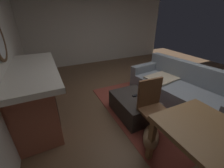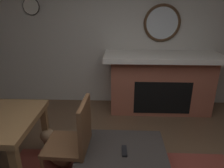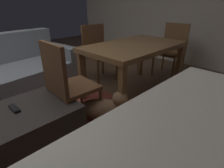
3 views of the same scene
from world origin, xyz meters
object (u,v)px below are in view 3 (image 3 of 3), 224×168
(ottoman_coffee_table, at_px, (25,129))
(small_dog, at_px, (103,107))
(dining_table, at_px, (135,50))
(dining_chair_west, at_px, (66,81))
(dining_chair_east, at_px, (172,47))
(dining_chair_north, at_px, (97,50))
(potted_plant, at_px, (91,44))
(tv_remote, at_px, (14,109))

(ottoman_coffee_table, distance_m, small_dog, 0.81)
(ottoman_coffee_table, relative_size, dining_table, 0.63)
(dining_chair_west, bearing_deg, ottoman_coffee_table, -177.62)
(dining_chair_east, xyz_separation_m, small_dog, (-1.93, -0.23, -0.34))
(ottoman_coffee_table, relative_size, small_dog, 1.75)
(dining_chair_west, xyz_separation_m, dining_chair_east, (2.24, 0.00, 0.00))
(dining_chair_north, relative_size, potted_plant, 2.11)
(dining_chair_north, height_order, small_dog, dining_chair_north)
(ottoman_coffee_table, height_order, dining_chair_west, dining_chair_west)
(potted_plant, height_order, small_dog, potted_plant)
(dining_table, height_order, dining_chair_east, dining_chair_east)
(tv_remote, distance_m, dining_table, 1.65)
(tv_remote, xyz_separation_m, dining_chair_east, (2.75, -0.04, 0.11))
(dining_chair_west, relative_size, dining_chair_east, 1.00)
(dining_chair_west, height_order, dining_chair_north, same)
(dining_table, distance_m, small_dog, 0.97)
(dining_table, bearing_deg, potted_plant, 65.73)
(ottoman_coffee_table, xyz_separation_m, potted_plant, (2.62, 2.29, 0.05))
(dining_chair_east, bearing_deg, dining_chair_north, 143.60)
(dining_chair_north, bearing_deg, small_dog, -128.14)
(dining_chair_east, bearing_deg, potted_plant, 92.39)
(dining_chair_east, relative_size, small_dog, 1.79)
(potted_plant, relative_size, small_dog, 0.85)
(dining_chair_north, xyz_separation_m, potted_plant, (1.02, 1.45, -0.28))
(ottoman_coffee_table, bearing_deg, tv_remote, 116.75)
(ottoman_coffee_table, xyz_separation_m, tv_remote, (-0.03, 0.06, 0.21))
(tv_remote, relative_size, potted_plant, 0.36)
(dining_chair_north, bearing_deg, dining_table, -90.61)
(potted_plant, bearing_deg, dining_table, -114.27)
(tv_remote, distance_m, dining_chair_east, 2.75)
(tv_remote, xyz_separation_m, small_dog, (0.81, -0.27, -0.22))
(dining_table, relative_size, dining_chair_east, 1.56)
(dining_chair_west, xyz_separation_m, small_dog, (0.30, -0.23, -0.34))
(dining_chair_west, bearing_deg, dining_chair_north, 35.98)
(ottoman_coffee_table, distance_m, dining_table, 1.66)
(dining_table, xyz_separation_m, dining_chair_north, (0.01, 0.82, -0.13))
(dining_chair_north, distance_m, small_dog, 1.38)
(dining_chair_west, height_order, small_dog, dining_chair_west)
(tv_remote, relative_size, dining_chair_east, 0.17)
(dining_table, bearing_deg, dining_chair_east, 0.22)
(dining_chair_west, relative_size, dining_chair_north, 1.00)
(dining_table, height_order, dining_chair_west, dining_chair_west)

